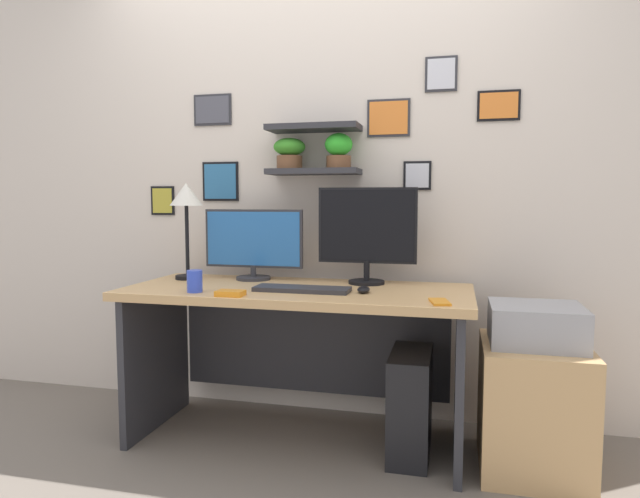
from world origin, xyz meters
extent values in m
plane|color=#70665B|center=(0.00, 0.00, 0.00)|extent=(8.00, 8.00, 0.00)
cube|color=beige|center=(0.00, 0.44, 1.35)|extent=(4.40, 0.04, 2.70)
cube|color=#2D2D33|center=(0.00, 0.32, 1.31)|extent=(0.48, 0.20, 0.03)
cube|color=#2D2D33|center=(0.00, 0.32, 1.54)|extent=(0.48, 0.20, 0.03)
cylinder|color=brown|center=(0.13, 0.32, 1.36)|extent=(0.13, 0.13, 0.06)
ellipsoid|color=green|center=(0.13, 0.32, 1.45)|extent=(0.14, 0.14, 0.12)
cylinder|color=brown|center=(-0.13, 0.32, 1.36)|extent=(0.14, 0.14, 0.07)
ellipsoid|color=#399027|center=(-0.13, 0.32, 1.45)|extent=(0.17, 0.17, 0.09)
cube|color=#2D2D33|center=(0.64, 0.42, 1.80)|extent=(0.16, 0.02, 0.17)
cube|color=silver|center=(0.64, 0.41, 1.80)|extent=(0.14, 0.00, 0.15)
cube|color=black|center=(-0.57, 0.42, 1.27)|extent=(0.21, 0.02, 0.22)
cube|color=teal|center=(-0.57, 0.41, 1.27)|extent=(0.19, 0.00, 0.19)
cube|color=#2D2D33|center=(0.38, 0.42, 1.59)|extent=(0.22, 0.02, 0.19)
cube|color=orange|center=(0.38, 0.41, 1.59)|extent=(0.20, 0.00, 0.17)
cube|color=black|center=(0.92, 0.42, 1.63)|extent=(0.20, 0.02, 0.15)
cube|color=orange|center=(0.92, 0.41, 1.63)|extent=(0.18, 0.00, 0.13)
cube|color=#2D2D33|center=(-0.61, 0.42, 1.67)|extent=(0.22, 0.02, 0.17)
cube|color=#4C4C56|center=(-0.61, 0.41, 1.67)|extent=(0.20, 0.00, 0.15)
cube|color=black|center=(0.53, 0.42, 1.29)|extent=(0.14, 0.02, 0.15)
cube|color=silver|center=(0.53, 0.41, 1.29)|extent=(0.12, 0.00, 0.12)
cube|color=black|center=(-0.93, 0.42, 1.16)|extent=(0.15, 0.02, 0.17)
cube|color=gold|center=(-0.93, 0.41, 1.16)|extent=(0.12, 0.00, 0.14)
cube|color=tan|center=(0.00, 0.00, 0.73)|extent=(1.64, 0.68, 0.04)
cube|color=#2D2D33|center=(-0.76, 0.00, 0.35)|extent=(0.04, 0.62, 0.71)
cube|color=#2D2D33|center=(0.76, 0.00, 0.35)|extent=(0.04, 0.62, 0.71)
cube|color=#2D2D33|center=(0.00, 0.30, 0.39)|extent=(1.44, 0.02, 0.50)
cylinder|color=#2D2D33|center=(-0.30, 0.21, 0.76)|extent=(0.18, 0.18, 0.02)
cylinder|color=#2D2D33|center=(-0.30, 0.21, 0.80)|extent=(0.03, 0.03, 0.06)
cube|color=#2D2D33|center=(-0.30, 0.22, 0.97)|extent=(0.53, 0.02, 0.30)
cube|color=#2866B2|center=(-0.30, 0.21, 0.97)|extent=(0.51, 0.00, 0.28)
cylinder|color=black|center=(0.30, 0.21, 0.76)|extent=(0.18, 0.18, 0.02)
cylinder|color=black|center=(0.30, 0.21, 0.82)|extent=(0.03, 0.03, 0.10)
cube|color=black|center=(0.30, 0.22, 1.04)|extent=(0.49, 0.02, 0.38)
cube|color=black|center=(0.30, 0.21, 1.04)|extent=(0.47, 0.00, 0.35)
cube|color=#2D2D33|center=(0.05, -0.09, 0.76)|extent=(0.44, 0.14, 0.02)
ellipsoid|color=black|center=(0.33, -0.07, 0.77)|extent=(0.06, 0.09, 0.03)
cylinder|color=black|center=(-0.65, 0.15, 0.76)|extent=(0.13, 0.13, 0.02)
cylinder|color=black|center=(-0.65, 0.15, 0.95)|extent=(0.02, 0.02, 0.37)
cone|color=silver|center=(-0.65, 0.15, 1.20)|extent=(0.17, 0.17, 0.12)
cube|color=orange|center=(0.67, -0.23, 0.76)|extent=(0.10, 0.15, 0.01)
cylinder|color=blue|center=(-0.42, -0.23, 0.80)|extent=(0.07, 0.07, 0.10)
cube|color=orange|center=(-0.22, -0.28, 0.76)|extent=(0.12, 0.08, 0.02)
cube|color=tan|center=(1.07, -0.03, 0.28)|extent=(0.44, 0.50, 0.55)
cube|color=#9E9EA3|center=(1.07, -0.03, 0.64)|extent=(0.38, 0.34, 0.17)
cube|color=black|center=(0.54, -0.02, 0.24)|extent=(0.18, 0.40, 0.48)
camera|label=1|loc=(0.73, -2.50, 1.17)|focal=31.02mm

